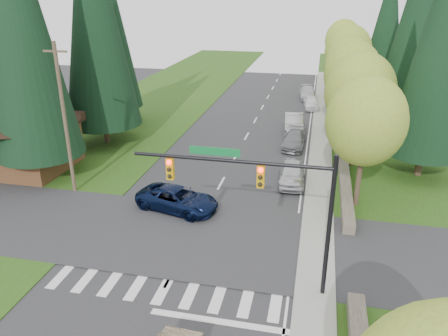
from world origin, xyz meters
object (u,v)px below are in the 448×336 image
(parked_car_c, at_px, (294,123))
(suv_navy, at_px, (178,199))
(parked_car_e, at_px, (308,93))
(parked_car_d, at_px, (311,103))
(parked_car_b, at_px, (294,140))
(parked_car_a, at_px, (292,173))

(parked_car_c, bearing_deg, suv_navy, -113.45)
(suv_navy, relative_size, parked_car_e, 1.09)
(parked_car_d, bearing_deg, parked_car_e, 91.45)
(parked_car_d, distance_m, parked_car_e, 5.09)
(parked_car_b, bearing_deg, parked_car_c, 96.90)
(parked_car_a, height_order, parked_car_d, parked_car_a)
(parked_car_b, bearing_deg, parked_car_d, 88.16)
(parked_car_e, bearing_deg, suv_navy, -106.87)
(parked_car_c, distance_m, parked_car_e, 14.20)
(parked_car_a, bearing_deg, parked_car_e, 88.27)
(parked_car_a, distance_m, parked_car_c, 12.40)
(suv_navy, distance_m, parked_car_e, 32.88)
(suv_navy, distance_m, parked_car_a, 8.74)
(suv_navy, relative_size, parked_car_d, 1.28)
(parked_car_d, height_order, parked_car_e, parked_car_e)
(suv_navy, bearing_deg, parked_car_b, -11.55)
(suv_navy, distance_m, parked_car_c, 18.97)
(parked_car_c, height_order, parked_car_e, parked_car_c)
(suv_navy, bearing_deg, parked_car_a, -36.16)
(suv_navy, xyz_separation_m, parked_car_e, (6.76, 32.18, -0.03))
(suv_navy, bearing_deg, parked_car_e, 1.98)
(suv_navy, relative_size, parked_car_a, 1.18)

